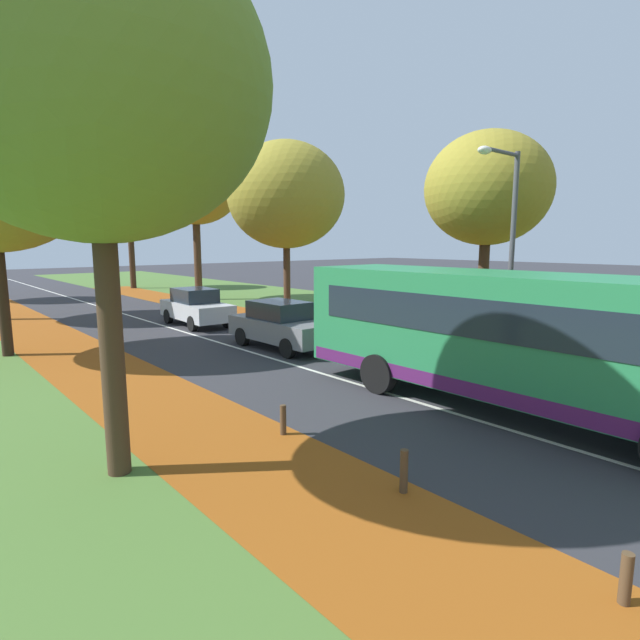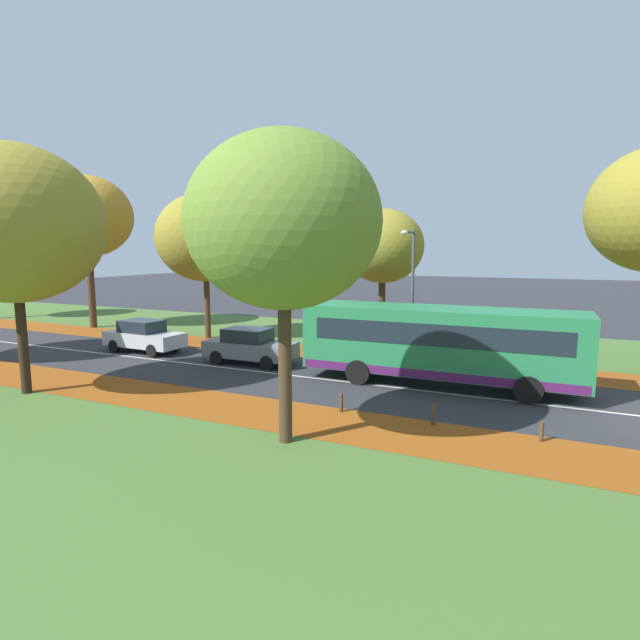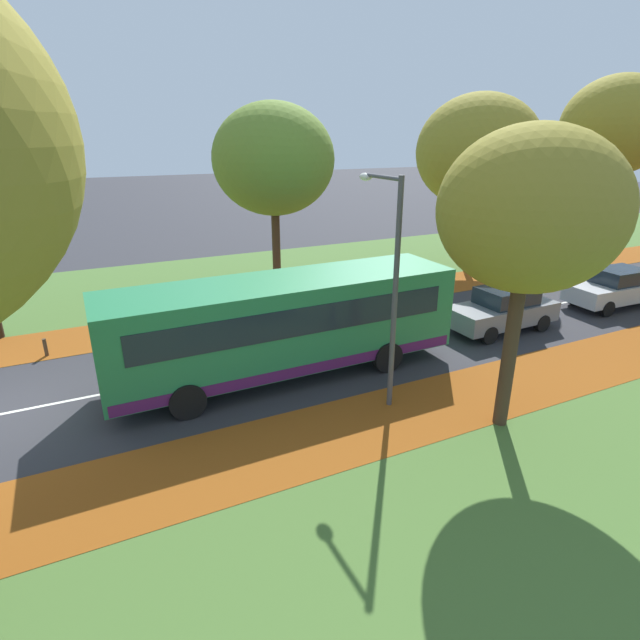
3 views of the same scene
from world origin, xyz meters
The scene contains 16 objects.
leaf_litter_left centered at (-4.60, 14.00, 0.01)m, with size 2.80×60.00×0.00m, color #8C4714.
grass_verge_right centered at (9.20, 20.00, 0.00)m, with size 12.00×90.00×0.01m, color #476B2D.
leaf_litter_right centered at (4.60, 14.00, 0.01)m, with size 2.80×60.00×0.00m, color #8C4714.
road_centre_line centered at (0.00, 20.00, 0.00)m, with size 0.12×80.00×0.01m, color silver.
tree_left_near centered at (-6.42, 10.07, 5.87)m, with size 5.06×5.06×8.16m.
tree_right_near centered at (5.99, 11.28, 5.31)m, with size 4.03×4.03×7.15m.
tree_right_mid centered at (5.84, 21.85, 5.84)m, with size 5.61×5.61×8.38m.
tree_right_far centered at (5.94, 31.30, 7.29)m, with size 5.82×5.82×9.93m.
tree_right_distant centered at (5.74, 41.93, 6.78)m, with size 4.88×4.88×9.02m.
bollard_third centered at (-3.58, 3.75, 0.28)m, with size 0.12×0.12×0.56m, color #4C3823.
bollard_fourth centered at (-3.50, 6.69, 0.33)m, with size 0.12×0.12×0.66m, color #4C3823.
bollard_fifth centered at (-3.50, 9.63, 0.29)m, with size 0.12×0.12×0.59m, color #4C3823.
streetlamp_right centered at (3.67, 9.25, 3.74)m, with size 1.89×0.28×6.00m.
bus centered at (1.08, 7.41, 1.70)m, with size 2.73×10.42×2.98m.
car_grey_lead centered at (1.18, 16.01, 0.81)m, with size 1.84×4.23×1.62m.
car_silver_following centered at (1.19, 22.33, 0.81)m, with size 1.93×4.27×1.62m.
Camera 1 is at (-8.89, 2.32, 3.64)m, focal length 28.00 mm.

